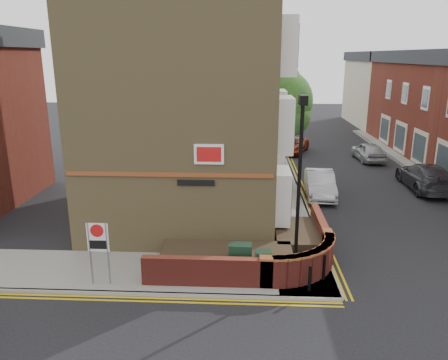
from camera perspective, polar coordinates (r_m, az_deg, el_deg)
ground at (r=14.70m, az=3.22°, el=-15.19°), size 120.00×120.00×0.00m
pavement_corner at (r=16.32m, az=-9.45°, el=-11.79°), size 13.00×3.00×0.12m
pavement_main at (r=29.64m, az=6.99°, el=1.11°), size 2.00×32.00×0.12m
kerb_side at (r=15.04m, az=-10.67°, el=-14.42°), size 13.00×0.15×0.12m
kerb_main_near at (r=29.73m, az=8.92°, el=1.08°), size 0.15×32.00×0.12m
kerb_main_far at (r=28.91m, az=25.50°, el=-0.74°), size 0.15×40.00×0.12m
yellow_lines_side at (r=14.86m, az=-10.89°, el=-15.08°), size 13.00×0.28×0.01m
yellow_lines_main at (r=29.77m, az=9.39°, el=0.97°), size 0.28×32.00×0.01m
corner_building at (r=20.80m, az=-4.62°, el=12.13°), size 8.95×10.40×13.60m
garden_wall at (r=16.89m, az=3.19°, el=-10.80°), size 6.80×6.00×1.20m
lamppost at (r=14.53m, az=9.73°, el=-1.30°), size 0.25×0.50×6.30m
utility_cabinet_large at (r=15.49m, az=2.12°, el=-10.41°), size 0.80×0.45×1.20m
utility_cabinet_small at (r=15.26m, az=5.16°, el=-11.11°), size 0.55×0.40×1.10m
bollard_near at (r=14.92m, az=11.14°, el=-12.47°), size 0.11×0.11×0.90m
bollard_far at (r=15.71m, az=12.94°, el=-11.05°), size 0.11×0.11×0.90m
zone_sign at (r=15.17m, az=-16.12°, el=-7.83°), size 0.72×0.07×2.20m
far_terrace_cream at (r=52.78m, az=19.42°, el=11.23°), size 5.40×12.40×8.00m
tree_near at (r=26.87m, az=7.61°, el=9.64°), size 3.64×3.65×6.70m
tree_mid at (r=34.78m, az=6.61°, el=11.91°), size 4.03×4.03×7.42m
tree_far at (r=42.77m, az=5.94°, el=12.29°), size 3.81×3.81×7.00m
traffic_light_assembly at (r=37.97m, az=6.83°, el=8.57°), size 0.20×0.16×4.20m
silver_car_near at (r=24.90m, az=12.42°, el=-0.50°), size 1.74×4.35×1.41m
red_car_main at (r=35.74m, az=8.92°, el=4.50°), size 3.27×4.78×1.21m
grey_car_far at (r=28.13m, az=24.83°, el=0.42°), size 2.27×5.37×1.55m
silver_car_far at (r=34.38m, az=18.34°, el=3.57°), size 1.89×4.19×1.40m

